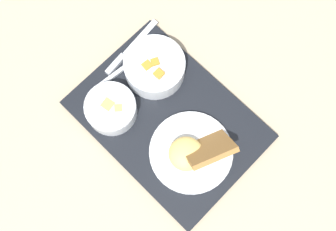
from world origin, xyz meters
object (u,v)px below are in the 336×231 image
at_px(bowl_soup, 111,108).
at_px(knife, 124,56).
at_px(bowl_salad, 155,67).
at_px(plate_main, 192,152).
at_px(spoon, 130,63).

xyz_separation_m(bowl_soup, knife, (-0.08, 0.12, -0.02)).
bearing_deg(bowl_soup, bowl_salad, 86.87).
bearing_deg(knife, plate_main, -106.95).
height_order(bowl_salad, spoon, bowl_salad).
distance_m(bowl_soup, knife, 0.14).
bearing_deg(knife, bowl_soup, -150.37).
xyz_separation_m(plate_main, knife, (-0.28, 0.07, -0.01)).
bearing_deg(plate_main, bowl_salad, 154.90).
height_order(bowl_salad, bowl_soup, bowl_salad).
bearing_deg(bowl_soup, spoon, 113.55).
distance_m(bowl_salad, spoon, 0.07).
bearing_deg(bowl_salad, plate_main, -25.10).
relative_size(bowl_soup, spoon, 0.84).
xyz_separation_m(bowl_soup, spoon, (-0.05, 0.12, -0.02)).
height_order(bowl_salad, plate_main, plate_main).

